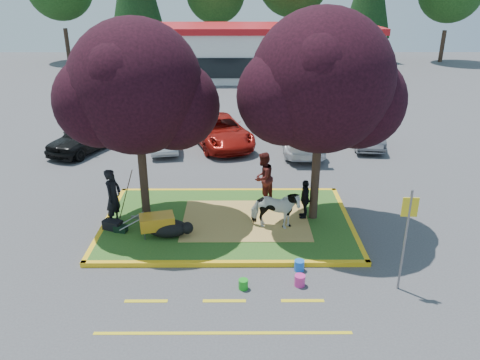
{
  "coord_description": "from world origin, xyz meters",
  "views": [
    {
      "loc": [
        0.36,
        -14.04,
        7.41
      ],
      "look_at": [
        0.42,
        0.5,
        1.4
      ],
      "focal_mm": 35.0,
      "sensor_mm": 36.0,
      "label": 1
    }
  ],
  "objects_px": {
    "handler": "(113,197)",
    "bucket_blue": "(299,265)",
    "cow": "(275,210)",
    "car_silver": "(164,137)",
    "sign_post": "(407,229)",
    "car_black": "(86,136)",
    "bucket_pink": "(300,280)",
    "bucket_green": "(243,284)",
    "calf": "(168,228)",
    "wheelbarrow": "(157,222)"
  },
  "relations": [
    {
      "from": "wheelbarrow",
      "to": "bucket_pink",
      "type": "relative_size",
      "value": 6.07
    },
    {
      "from": "car_black",
      "to": "car_silver",
      "type": "bearing_deg",
      "value": 26.18
    },
    {
      "from": "wheelbarrow",
      "to": "bucket_blue",
      "type": "relative_size",
      "value": 6.18
    },
    {
      "from": "bucket_green",
      "to": "car_black",
      "type": "distance_m",
      "value": 13.67
    },
    {
      "from": "calf",
      "to": "bucket_pink",
      "type": "relative_size",
      "value": 4.08
    },
    {
      "from": "handler",
      "to": "bucket_green",
      "type": "xyz_separation_m",
      "value": [
        4.19,
        -3.45,
        -0.97
      ]
    },
    {
      "from": "bucket_green",
      "to": "car_black",
      "type": "xyz_separation_m",
      "value": [
        -7.53,
        11.4,
        0.6
      ]
    },
    {
      "from": "bucket_green",
      "to": "bucket_blue",
      "type": "relative_size",
      "value": 0.9
    },
    {
      "from": "cow",
      "to": "bucket_green",
      "type": "height_order",
      "value": "cow"
    },
    {
      "from": "bucket_pink",
      "to": "sign_post",
      "type": "bearing_deg",
      "value": -3.14
    },
    {
      "from": "sign_post",
      "to": "car_black",
      "type": "distance_m",
      "value": 16.32
    },
    {
      "from": "wheelbarrow",
      "to": "bucket_pink",
      "type": "xyz_separation_m",
      "value": [
        4.16,
        -2.45,
        -0.49
      ]
    },
    {
      "from": "wheelbarrow",
      "to": "bucket_green",
      "type": "bearing_deg",
      "value": -59.01
    },
    {
      "from": "cow",
      "to": "car_silver",
      "type": "bearing_deg",
      "value": 37.64
    },
    {
      "from": "bucket_pink",
      "to": "car_black",
      "type": "xyz_separation_m",
      "value": [
        -9.04,
        11.26,
        0.58
      ]
    },
    {
      "from": "calf",
      "to": "car_silver",
      "type": "bearing_deg",
      "value": 120.28
    },
    {
      "from": "bucket_green",
      "to": "bucket_blue",
      "type": "bearing_deg",
      "value": 28.79
    },
    {
      "from": "wheelbarrow",
      "to": "car_black",
      "type": "distance_m",
      "value": 10.07
    },
    {
      "from": "bucket_blue",
      "to": "bucket_pink",
      "type": "bearing_deg",
      "value": -95.84
    },
    {
      "from": "sign_post",
      "to": "car_black",
      "type": "bearing_deg",
      "value": 138.36
    },
    {
      "from": "cow",
      "to": "sign_post",
      "type": "distance_m",
      "value": 4.44
    },
    {
      "from": "bucket_green",
      "to": "cow",
      "type": "bearing_deg",
      "value": 71.15
    },
    {
      "from": "handler",
      "to": "bucket_green",
      "type": "height_order",
      "value": "handler"
    },
    {
      "from": "car_silver",
      "to": "calf",
      "type": "bearing_deg",
      "value": 89.79
    },
    {
      "from": "bucket_green",
      "to": "car_silver",
      "type": "bearing_deg",
      "value": 108.02
    },
    {
      "from": "wheelbarrow",
      "to": "handler",
      "type": "bearing_deg",
      "value": 136.2
    },
    {
      "from": "cow",
      "to": "bucket_green",
      "type": "bearing_deg",
      "value": 169.28
    },
    {
      "from": "wheelbarrow",
      "to": "car_black",
      "type": "xyz_separation_m",
      "value": [
        -4.88,
        8.81,
        0.09
      ]
    },
    {
      "from": "calf",
      "to": "handler",
      "type": "bearing_deg",
      "value": 176.06
    },
    {
      "from": "sign_post",
      "to": "bucket_green",
      "type": "xyz_separation_m",
      "value": [
        -4.11,
        0.0,
        -1.65
      ]
    },
    {
      "from": "handler",
      "to": "wheelbarrow",
      "type": "bearing_deg",
      "value": -103.23
    },
    {
      "from": "car_silver",
      "to": "bucket_blue",
      "type": "bearing_deg",
      "value": 107.33
    },
    {
      "from": "handler",
      "to": "bucket_blue",
      "type": "xyz_separation_m",
      "value": [
        5.78,
        -2.58,
        -0.95
      ]
    },
    {
      "from": "wheelbarrow",
      "to": "car_silver",
      "type": "height_order",
      "value": "car_silver"
    },
    {
      "from": "cow",
      "to": "calf",
      "type": "height_order",
      "value": "cow"
    },
    {
      "from": "bucket_blue",
      "to": "car_silver",
      "type": "xyz_separation_m",
      "value": [
        -5.36,
        10.72,
        0.45
      ]
    },
    {
      "from": "handler",
      "to": "bucket_pink",
      "type": "relative_size",
      "value": 6.12
    },
    {
      "from": "wheelbarrow",
      "to": "car_silver",
      "type": "relative_size",
      "value": 0.52
    },
    {
      "from": "cow",
      "to": "car_silver",
      "type": "xyz_separation_m",
      "value": [
        -4.82,
        8.52,
        -0.22
      ]
    },
    {
      "from": "bucket_blue",
      "to": "cow",
      "type": "bearing_deg",
      "value": 103.73
    },
    {
      "from": "handler",
      "to": "sign_post",
      "type": "height_order",
      "value": "sign_post"
    },
    {
      "from": "bucket_green",
      "to": "bucket_blue",
      "type": "height_order",
      "value": "bucket_blue"
    },
    {
      "from": "handler",
      "to": "wheelbarrow",
      "type": "distance_m",
      "value": 1.82
    },
    {
      "from": "cow",
      "to": "wheelbarrow",
      "type": "bearing_deg",
      "value": 105.54
    },
    {
      "from": "calf",
      "to": "bucket_blue",
      "type": "relative_size",
      "value": 4.16
    },
    {
      "from": "calf",
      "to": "wheelbarrow",
      "type": "distance_m",
      "value": 0.38
    },
    {
      "from": "cow",
      "to": "wheelbarrow",
      "type": "height_order",
      "value": "cow"
    },
    {
      "from": "wheelbarrow",
      "to": "sign_post",
      "type": "relative_size",
      "value": 0.66
    },
    {
      "from": "car_black",
      "to": "wheelbarrow",
      "type": "bearing_deg",
      "value": -37.74
    },
    {
      "from": "bucket_blue",
      "to": "car_black",
      "type": "distance_m",
      "value": 13.93
    }
  ]
}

